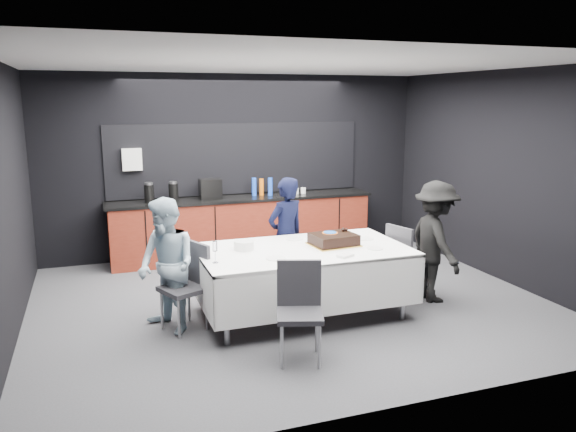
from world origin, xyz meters
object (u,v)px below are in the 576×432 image
Objects in this scene: plate_stack at (244,245)px; chair_near at (299,303)px; person_right at (435,242)px; champagne_flute at (215,248)px; chair_right at (405,257)px; party_table at (303,260)px; cake_assembly at (334,239)px; person_left at (167,266)px; person_center at (286,236)px; chair_left at (190,280)px.

chair_near reaches higher than plate_stack.
chair_near is at bearing 118.81° from person_right.
champagne_flute is 1.07m from chair_near.
party_table is at bearing -176.89° from chair_right.
person_right is at bearing 23.68° from chair_near.
person_right is at bearing -4.30° from cake_assembly.
person_left reaches higher than plate_stack.
person_center reaches higher than chair_near.
chair_near is at bearing -128.11° from cake_assembly.
person_left is (-0.86, -0.12, -0.12)m from plate_stack.
chair_left is 0.65× the size of person_left.
chair_near is (-0.80, -1.01, -0.31)m from cake_assembly.
party_table is 1.09m from chair_near.
person_left is (-2.85, -0.03, 0.18)m from chair_right.
cake_assembly is at bearing -176.67° from chair_right.
chair_near is 0.63× the size of person_right.
person_right is (2.72, 0.16, -0.21)m from champagne_flute.
chair_left is at bearing 7.31° from person_center.
party_table is at bearing 12.73° from champagne_flute.
cake_assembly is at bearing 10.06° from champagne_flute.
chair_right is 0.63× the size of person_right.
champagne_flute is 1.52m from person_center.
chair_right reaches higher than plate_stack.
person_center is (0.07, 0.78, 0.10)m from party_table.
cake_assembly reaches higher than party_table.
chair_right and chair_near have the same top height.
champagne_flute reaches higher than plate_stack.
chair_right is at bearing -2.51° from plate_stack.
person_center reaches higher than party_table.
person_center is 1.73m from person_left.
party_table is at bearing -14.19° from plate_stack.
plate_stack is at bearing 71.28° from person_left.
person_right is (2.94, -0.13, 0.20)m from chair_left.
person_right is at bearing -5.96° from plate_stack.
chair_right is 1.48m from person_center.
plate_stack is 0.88m from person_left.
chair_left is at bearing 178.89° from cake_assembly.
chair_near is at bearing -50.84° from chair_left.
person_center reaches higher than cake_assembly.
chair_left is 1.00× the size of chair_near.
chair_right is at bearing 130.17° from person_center.
cake_assembly reaches higher than plate_stack.
champagne_flute is 0.24× the size of chair_near.
champagne_flute is 0.24× the size of chair_right.
chair_near is (0.63, -0.76, -0.40)m from champagne_flute.
chair_left is 2.62m from chair_right.
chair_near is at bearing 19.65° from person_left.
cake_assembly reaches higher than chair_near.
person_left is 3.18m from person_right.
cake_assembly is at bearing -8.05° from plate_stack.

